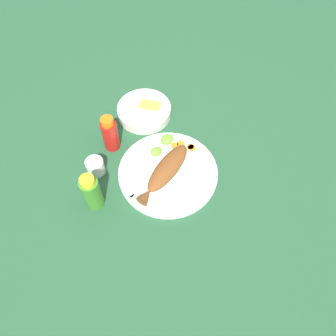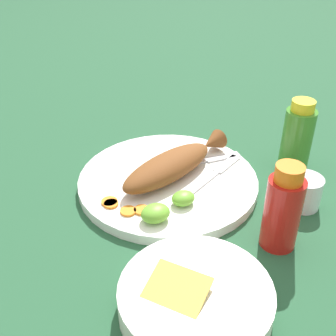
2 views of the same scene
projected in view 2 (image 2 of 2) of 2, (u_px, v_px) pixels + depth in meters
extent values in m
plane|color=#235133|center=(168.00, 185.00, 0.78)|extent=(4.00, 4.00, 0.00)
cylinder|color=white|center=(168.00, 181.00, 0.77)|extent=(0.33, 0.33, 0.02)
ellipsoid|color=brown|center=(168.00, 167.00, 0.75)|extent=(0.22, 0.12, 0.04)
cone|color=brown|center=(212.00, 143.00, 0.83)|extent=(0.05, 0.05, 0.04)
cube|color=silver|center=(179.00, 166.00, 0.79)|extent=(0.11, 0.03, 0.00)
cube|color=silver|center=(223.00, 157.00, 0.82)|extent=(0.07, 0.03, 0.00)
cube|color=silver|center=(200.00, 186.00, 0.74)|extent=(0.11, 0.05, 0.00)
cube|color=silver|center=(227.00, 164.00, 0.80)|extent=(0.07, 0.04, 0.00)
cylinder|color=orange|center=(109.00, 202.00, 0.70)|extent=(0.03, 0.03, 0.00)
cylinder|color=orange|center=(111.00, 204.00, 0.70)|extent=(0.02, 0.02, 0.00)
cylinder|color=orange|center=(128.00, 211.00, 0.68)|extent=(0.03, 0.03, 0.00)
cylinder|color=orange|center=(142.00, 210.00, 0.68)|extent=(0.03, 0.03, 0.00)
ellipsoid|color=#6BB233|center=(155.00, 213.00, 0.66)|extent=(0.05, 0.04, 0.03)
ellipsoid|color=#6BB233|center=(183.00, 198.00, 0.69)|extent=(0.04, 0.03, 0.02)
cylinder|color=#B21914|center=(282.00, 213.00, 0.62)|extent=(0.05, 0.05, 0.12)
cylinder|color=orange|center=(289.00, 174.00, 0.58)|extent=(0.04, 0.04, 0.02)
cylinder|color=#3D8428|center=(297.00, 141.00, 0.79)|extent=(0.06, 0.06, 0.12)
cylinder|color=yellow|center=(303.00, 106.00, 0.75)|extent=(0.04, 0.04, 0.02)
cylinder|color=silver|center=(304.00, 192.00, 0.71)|extent=(0.06, 0.06, 0.06)
cylinder|color=white|center=(302.00, 199.00, 0.72)|extent=(0.05, 0.05, 0.02)
cylinder|color=white|center=(195.00, 299.00, 0.53)|extent=(0.20, 0.20, 0.04)
cylinder|color=olive|center=(196.00, 292.00, 0.53)|extent=(0.17, 0.17, 0.01)
cube|color=gold|center=(172.00, 298.00, 0.51)|extent=(0.11, 0.11, 0.02)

